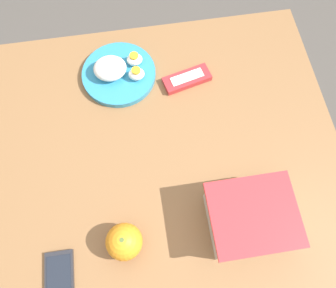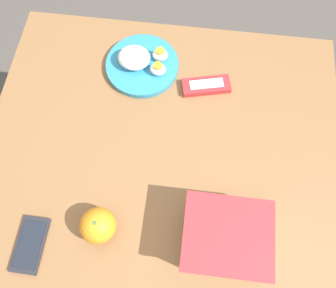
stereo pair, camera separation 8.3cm
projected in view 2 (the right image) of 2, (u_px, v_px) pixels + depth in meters
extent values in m
plane|color=#4C4742|center=(165.00, 202.00, 1.52)|extent=(10.00, 10.00, 0.00)
cube|color=brown|center=(162.00, 149.00, 0.87)|extent=(0.94, 0.81, 0.03)
cylinder|color=brown|center=(276.00, 112.00, 1.31)|extent=(0.05, 0.05, 0.68)
cylinder|color=brown|center=(75.00, 90.00, 1.35)|extent=(0.05, 0.05, 0.68)
cylinder|color=brown|center=(29.00, 269.00, 1.10)|extent=(0.05, 0.05, 0.68)
cube|color=white|center=(225.00, 238.00, 0.73)|extent=(0.17, 0.15, 0.09)
cube|color=#CCBC84|center=(223.00, 238.00, 0.75)|extent=(0.16, 0.14, 0.06)
cube|color=red|center=(229.00, 235.00, 0.68)|extent=(0.19, 0.17, 0.01)
ellipsoid|color=gray|center=(225.00, 244.00, 0.72)|extent=(0.05, 0.04, 0.03)
sphere|color=orange|center=(98.00, 225.00, 0.74)|extent=(0.08, 0.08, 0.08)
cylinder|color=#4C662D|center=(94.00, 223.00, 0.71)|extent=(0.01, 0.01, 0.00)
cylinder|color=teal|center=(142.00, 65.00, 0.94)|extent=(0.21, 0.21, 0.02)
ellipsoid|color=white|center=(134.00, 58.00, 0.91)|extent=(0.09, 0.08, 0.05)
ellipsoid|color=white|center=(160.00, 55.00, 0.92)|extent=(0.04, 0.04, 0.03)
cylinder|color=#F4A823|center=(160.00, 51.00, 0.91)|extent=(0.02, 0.02, 0.01)
ellipsoid|color=white|center=(158.00, 69.00, 0.91)|extent=(0.04, 0.04, 0.03)
cylinder|color=#F4A823|center=(158.00, 65.00, 0.89)|extent=(0.02, 0.02, 0.01)
cube|color=#B7282D|center=(206.00, 86.00, 0.92)|extent=(0.14, 0.08, 0.02)
cube|color=white|center=(207.00, 84.00, 0.91)|extent=(0.10, 0.05, 0.00)
cube|color=#232328|center=(30.00, 245.00, 0.76)|extent=(0.07, 0.13, 0.01)
cube|color=black|center=(29.00, 244.00, 0.76)|extent=(0.06, 0.11, 0.00)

